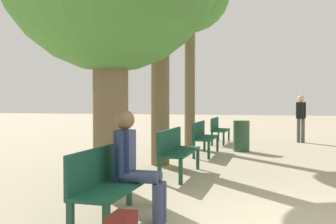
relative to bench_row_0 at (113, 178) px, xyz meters
name	(u,v)px	position (x,y,z in m)	size (l,w,h in m)	color
bench_row_0	(113,178)	(0.00, 0.00, 0.00)	(0.46, 1.62, 0.88)	#144733
bench_row_1	(176,148)	(0.00, 2.96, 0.00)	(0.46, 1.62, 0.88)	#144733
bench_row_2	(203,135)	(0.00, 5.91, 0.00)	(0.46, 1.62, 0.88)	#144733
bench_row_3	(218,128)	(0.00, 8.87, 0.00)	(0.46, 1.62, 0.88)	#144733
person_seated	(135,162)	(0.23, 0.10, 0.17)	(0.59, 0.34, 1.30)	#384260
pedestrian_near	(301,116)	(2.75, 9.90, 0.42)	(0.33, 0.27, 1.64)	#4C4C4C
trash_bin	(241,136)	(0.93, 6.93, -0.09)	(0.46, 0.46, 0.88)	#2D5138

